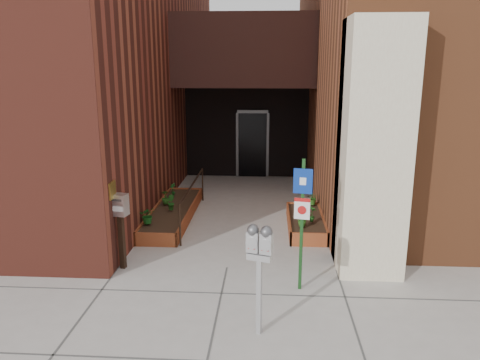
# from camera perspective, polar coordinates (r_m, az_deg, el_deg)

# --- Properties ---
(ground) EXTENTS (80.00, 80.00, 0.00)m
(ground) POSITION_cam_1_polar(r_m,az_deg,el_deg) (8.77, -1.61, -10.62)
(ground) COLOR #9E9991
(ground) RESTS_ON ground
(architecture) EXTENTS (20.00, 14.60, 10.00)m
(architecture) POSITION_cam_1_polar(r_m,az_deg,el_deg) (14.92, 0.03, 19.11)
(architecture) COLOR maroon
(architecture) RESTS_ON ground
(planter_left) EXTENTS (0.90, 3.60, 0.30)m
(planter_left) POSITION_cam_1_polar(r_m,az_deg,el_deg) (11.43, -8.17, -4.07)
(planter_left) COLOR brown
(planter_left) RESTS_ON ground
(planter_right) EXTENTS (0.80, 2.20, 0.30)m
(planter_right) POSITION_cam_1_polar(r_m,az_deg,el_deg) (10.76, 8.00, -5.22)
(planter_right) COLOR brown
(planter_right) RESTS_ON ground
(handrail) EXTENTS (0.04, 3.34, 0.90)m
(handrail) POSITION_cam_1_polar(r_m,az_deg,el_deg) (11.12, -5.80, -1.22)
(handrail) COLOR black
(handrail) RESTS_ON ground
(parking_meter) EXTENTS (0.37, 0.22, 1.59)m
(parking_meter) POSITION_cam_1_polar(r_m,az_deg,el_deg) (6.30, 2.40, -8.60)
(parking_meter) COLOR #AEADB0
(parking_meter) RESTS_ON ground
(sign_post) EXTENTS (0.30, 0.10, 2.21)m
(sign_post) POSITION_cam_1_polar(r_m,az_deg,el_deg) (7.55, 7.58, -3.79)
(sign_post) COLOR #163E17
(sign_post) RESTS_ON ground
(payment_dropbox) EXTENTS (0.32, 0.26, 1.41)m
(payment_dropbox) POSITION_cam_1_polar(r_m,az_deg,el_deg) (8.66, -14.40, -4.18)
(payment_dropbox) COLOR black
(payment_dropbox) RESTS_ON ground
(shrub_left_a) EXTENTS (0.40, 0.40, 0.37)m
(shrub_left_a) POSITION_cam_1_polar(r_m,az_deg,el_deg) (10.27, -11.17, -4.24)
(shrub_left_a) COLOR #19581A
(shrub_left_a) RESTS_ON planter_left
(shrub_left_b) EXTENTS (0.27, 0.27, 0.35)m
(shrub_left_b) POSITION_cam_1_polar(r_m,az_deg,el_deg) (11.14, -8.46, -2.72)
(shrub_left_b) COLOR #1B5317
(shrub_left_b) RESTS_ON planter_left
(shrub_left_c) EXTENTS (0.22, 0.22, 0.34)m
(shrub_left_c) POSITION_cam_1_polar(r_m,az_deg,el_deg) (11.62, -9.07, -2.08)
(shrub_left_c) COLOR #225317
(shrub_left_c) RESTS_ON planter_left
(shrub_left_d) EXTENTS (0.24, 0.24, 0.32)m
(shrub_left_d) POSITION_cam_1_polar(r_m,az_deg,el_deg) (12.34, -8.18, -1.13)
(shrub_left_d) COLOR #17521A
(shrub_left_d) RESTS_ON planter_left
(shrub_right_a) EXTENTS (0.22, 0.22, 0.32)m
(shrub_right_a) POSITION_cam_1_polar(r_m,az_deg,el_deg) (9.99, 7.58, -4.75)
(shrub_right_a) COLOR #2A5D1A
(shrub_right_a) RESTS_ON planter_right
(shrub_right_b) EXTENTS (0.27, 0.27, 0.37)m
(shrub_right_b) POSITION_cam_1_polar(r_m,az_deg,el_deg) (10.31, 8.80, -4.07)
(shrub_right_b) COLOR #1D5919
(shrub_right_b) RESTS_ON planter_right
(shrub_right_c) EXTENTS (0.42, 0.42, 0.34)m
(shrub_right_c) POSITION_cam_1_polar(r_m,az_deg,el_deg) (11.53, 8.79, -2.18)
(shrub_right_c) COLOR #2B631C
(shrub_right_c) RESTS_ON planter_right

